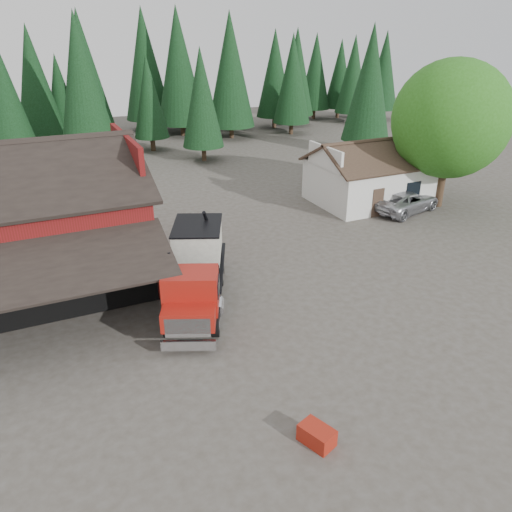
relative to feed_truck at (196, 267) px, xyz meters
name	(u,v)px	position (x,y,z in m)	size (l,w,h in m)	color
ground	(303,327)	(3.48, -4.02, -1.83)	(120.00, 120.00, 0.00)	#433E35
red_barn	(13,232)	(-7.52, 5.88, 0.87)	(12.80, 13.63, 7.18)	maroon
farmhouse	(370,180)	(16.48, 8.97, -0.16)	(8.60, 6.42, 4.65)	silver
deciduous_tree	(451,124)	(20.49, 5.95, 4.08)	(8.00, 8.00, 10.20)	#382619
conifer_backdrop	(119,142)	(3.48, 37.98, -1.83)	(76.00, 16.00, 16.00)	black
near_pine_b	(202,98)	(9.48, 25.98, 4.06)	(3.96, 3.96, 10.40)	#382619
near_pine_c	(370,83)	(25.48, 21.98, 5.07)	(4.84, 4.84, 12.40)	#382619
near_pine_d	(82,81)	(-0.52, 29.98, 5.57)	(5.28, 5.28, 13.40)	#382619
feed_truck	(196,267)	(0.00, 0.00, 0.00)	(5.54, 8.85, 3.90)	black
silver_car	(406,201)	(17.48, 5.98, -1.07)	(2.52, 5.47, 1.52)	#B7B9C0
equip_box	(317,435)	(0.52, -10.02, -1.53)	(0.70, 1.10, 0.60)	maroon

